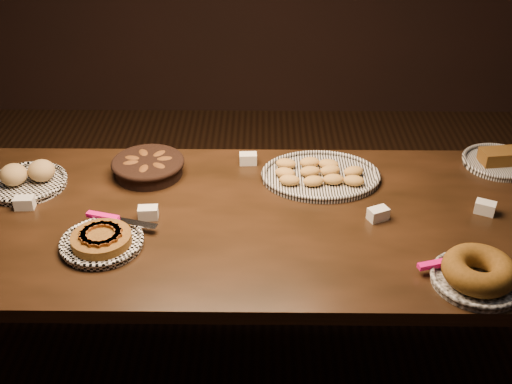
{
  "coord_description": "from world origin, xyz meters",
  "views": [
    {
      "loc": [
        0.04,
        -1.9,
        2.05
      ],
      "look_at": [
        0.02,
        0.05,
        0.82
      ],
      "focal_mm": 45.0,
      "sensor_mm": 36.0,
      "label": 1
    }
  ],
  "objects_px": {
    "apple_tart_plate": "(102,240)",
    "madeleine_platter": "(320,175)",
    "buffet_table": "(251,233)",
    "bundt_cake_plate": "(478,273)"
  },
  "relations": [
    {
      "from": "apple_tart_plate",
      "to": "madeleine_platter",
      "type": "height_order",
      "value": "apple_tart_plate"
    },
    {
      "from": "apple_tart_plate",
      "to": "madeleine_platter",
      "type": "xyz_separation_m",
      "value": [
        0.76,
        0.44,
        -0.0
      ]
    },
    {
      "from": "buffet_table",
      "to": "apple_tart_plate",
      "type": "relative_size",
      "value": 7.52
    },
    {
      "from": "apple_tart_plate",
      "to": "bundt_cake_plate",
      "type": "relative_size",
      "value": 0.98
    },
    {
      "from": "buffet_table",
      "to": "madeleine_platter",
      "type": "height_order",
      "value": "madeleine_platter"
    },
    {
      "from": "apple_tart_plate",
      "to": "bundt_cake_plate",
      "type": "height_order",
      "value": "bundt_cake_plate"
    },
    {
      "from": "madeleine_platter",
      "to": "bundt_cake_plate",
      "type": "xyz_separation_m",
      "value": [
        0.44,
        -0.62,
        0.02
      ]
    },
    {
      "from": "madeleine_platter",
      "to": "bundt_cake_plate",
      "type": "height_order",
      "value": "bundt_cake_plate"
    },
    {
      "from": "apple_tart_plate",
      "to": "madeleine_platter",
      "type": "relative_size",
      "value": 0.69
    },
    {
      "from": "buffet_table",
      "to": "apple_tart_plate",
      "type": "height_order",
      "value": "apple_tart_plate"
    }
  ]
}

